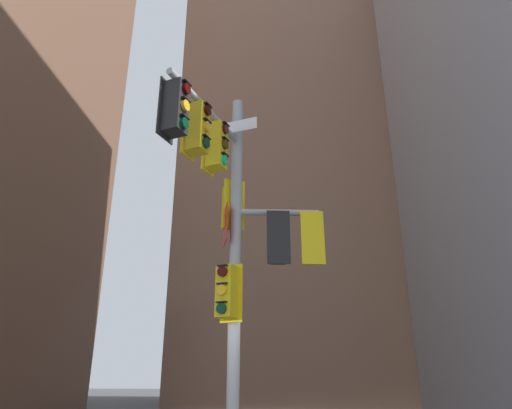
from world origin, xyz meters
name	(u,v)px	position (x,y,z in m)	size (l,w,h in m)	color
building_mid_block	(287,61)	(1.51, 22.96, 26.92)	(14.27, 14.27, 53.85)	brown
signal_pole_assembly	(235,217)	(0.04, -0.46, 4.51)	(2.94, 3.19, 7.52)	#9EA0A3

